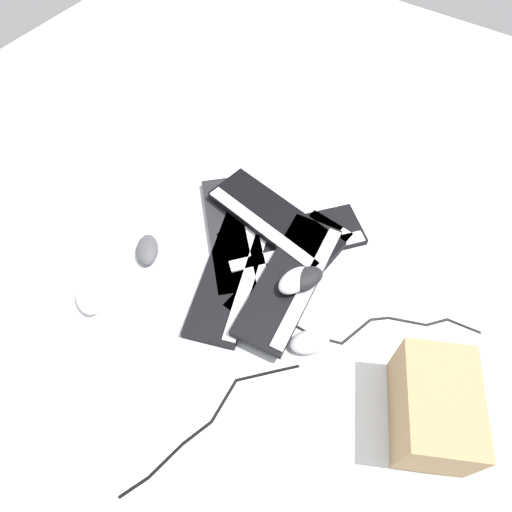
{
  "coord_description": "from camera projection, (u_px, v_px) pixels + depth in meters",
  "views": [
    {
      "loc": [
        -0.35,
        0.64,
        1.15
      ],
      "look_at": [
        0.07,
        0.03,
        0.03
      ],
      "focal_mm": 32.0,
      "sensor_mm": 36.0,
      "label": 1
    }
  ],
  "objects": [
    {
      "name": "ground_plane",
      "position": [
        279.0,
        265.0,
        1.36
      ],
      "size": [
        3.2,
        3.2,
        0.0
      ],
      "primitive_type": "plane",
      "color": "silver"
    },
    {
      "name": "keyboard_0",
      "position": [
        234.0,
        232.0,
        1.42
      ],
      "size": [
        0.41,
        0.42,
        0.03
      ],
      "color": "#232326",
      "rests_on": "ground"
    },
    {
      "name": "keyboard_1",
      "position": [
        232.0,
        274.0,
        1.33
      ],
      "size": [
        0.29,
        0.46,
        0.03
      ],
      "color": "black",
      "rests_on": "ground"
    },
    {
      "name": "keyboard_2",
      "position": [
        293.0,
        270.0,
        1.34
      ],
      "size": [
        0.19,
        0.45,
        0.03
      ],
      "color": "black",
      "rests_on": "ground"
    },
    {
      "name": "keyboard_3",
      "position": [
        292.0,
        240.0,
        1.4
      ],
      "size": [
        0.4,
        0.43,
        0.03
      ],
      "color": "black",
      "rests_on": "ground"
    },
    {
      "name": "keyboard_4",
      "position": [
        290.0,
        280.0,
        1.29
      ],
      "size": [
        0.2,
        0.46,
        0.03
      ],
      "color": "black",
      "rests_on": "keyboard_2"
    },
    {
      "name": "keyboard_5",
      "position": [
        274.0,
        220.0,
        1.41
      ],
      "size": [
        0.46,
        0.22,
        0.03
      ],
      "color": "black",
      "rests_on": "keyboard_3"
    },
    {
      "name": "mouse_0",
      "position": [
        295.0,
        280.0,
        1.24
      ],
      "size": [
        0.09,
        0.12,
        0.04
      ],
      "primitive_type": "ellipsoid",
      "rotation": [
        0.0,
        0.0,
        4.42
      ],
      "color": "#B7B7BC",
      "rests_on": "keyboard_4"
    },
    {
      "name": "mouse_1",
      "position": [
        88.0,
        298.0,
        1.28
      ],
      "size": [
        0.13,
        0.11,
        0.04
      ],
      "primitive_type": "ellipsoid",
      "rotation": [
        0.0,
        0.0,
        2.63
      ],
      "color": "silver",
      "rests_on": "ground"
    },
    {
      "name": "mouse_2",
      "position": [
        309.0,
        342.0,
        1.21
      ],
      "size": [
        0.12,
        0.13,
        0.04
      ],
      "primitive_type": "ellipsoid",
      "rotation": [
        0.0,
        0.0,
        0.82
      ],
      "color": "#B7B7BC",
      "rests_on": "ground"
    },
    {
      "name": "mouse_3",
      "position": [
        147.0,
        250.0,
        1.37
      ],
      "size": [
        0.12,
        0.13,
        0.04
      ],
      "primitive_type": "ellipsoid",
      "rotation": [
        0.0,
        0.0,
        2.26
      ],
      "color": "#4C4C51",
      "rests_on": "ground"
    },
    {
      "name": "mouse_4",
      "position": [
        305.0,
        279.0,
        1.25
      ],
      "size": [
        0.11,
        0.13,
        0.04
      ],
      "primitive_type": "ellipsoid",
      "rotation": [
        0.0,
        0.0,
        4.21
      ],
      "color": "black",
      "rests_on": "keyboard_4"
    },
    {
      "name": "cable_0",
      "position": [
        212.0,
        418.0,
        1.12
      ],
      "size": [
        0.18,
        0.49,
        0.01
      ],
      "color": "black",
      "rests_on": "ground"
    },
    {
      "name": "cable_1",
      "position": [
        355.0,
        327.0,
        1.25
      ],
      "size": [
        0.55,
        0.4,
        0.01
      ],
      "color": "black",
      "rests_on": "ground"
    },
    {
      "name": "cardboard_box",
      "position": [
        434.0,
        408.0,
        1.05
      ],
      "size": [
        0.26,
        0.3,
        0.18
      ],
      "primitive_type": "cube",
      "rotation": [
        0.0,
        0.0,
        2.04
      ],
      "color": "tan",
      "rests_on": "ground"
    }
  ]
}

